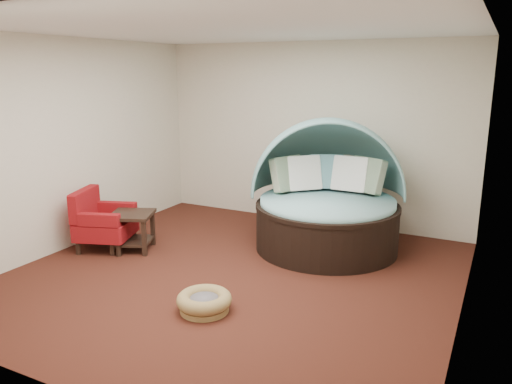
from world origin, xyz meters
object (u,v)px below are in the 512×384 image
at_px(red_armchair, 102,222).
at_px(pet_basket, 204,302).
at_px(side_table, 132,226).
at_px(canopy_daybed, 327,188).

bearing_deg(red_armchair, pet_basket, -42.33).
bearing_deg(red_armchair, side_table, -2.35).
bearing_deg(canopy_daybed, red_armchair, -172.82).
distance_m(pet_basket, side_table, 2.12).
bearing_deg(canopy_daybed, pet_basket, -122.00).
distance_m(pet_basket, red_armchair, 2.44).
xyz_separation_m(red_armchair, side_table, (0.42, 0.13, -0.04)).
distance_m(canopy_daybed, side_table, 2.68).
bearing_deg(pet_basket, side_table, 149.52).
bearing_deg(canopy_daybed, side_table, -170.92).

